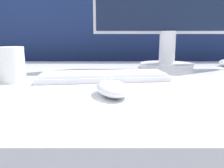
# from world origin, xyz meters

# --- Properties ---
(partition_panel) EXTENTS (5.00, 0.03, 1.38)m
(partition_panel) POSITION_xyz_m (0.00, 0.62, 0.69)
(partition_panel) COLOR navy
(partition_panel) RESTS_ON ground_plane
(computer_mouse_near) EXTENTS (0.10, 0.14, 0.04)m
(computer_mouse_near) POSITION_xyz_m (-0.00, -0.24, 0.79)
(computer_mouse_near) COLOR white
(computer_mouse_near) RESTS_ON desk
(keyboard) EXTENTS (0.41, 0.17, 0.02)m
(keyboard) POSITION_xyz_m (-0.03, -0.05, 0.79)
(keyboard) COLOR white
(keyboard) RESTS_ON desk
(mug) EXTENTS (0.07, 0.07, 0.10)m
(mug) POSITION_xyz_m (-0.30, -0.08, 0.83)
(mug) COLOR white
(mug) RESTS_ON desk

